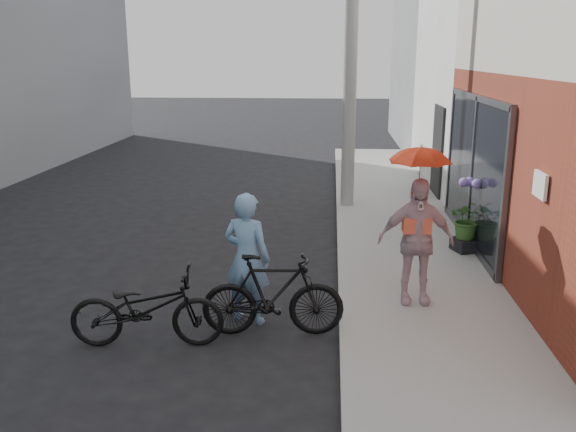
# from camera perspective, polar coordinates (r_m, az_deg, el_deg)

# --- Properties ---
(ground) EXTENTS (80.00, 80.00, 0.00)m
(ground) POSITION_cam_1_polar(r_m,az_deg,el_deg) (7.65, -1.91, -10.48)
(ground) COLOR black
(ground) RESTS_ON ground
(sidewalk) EXTENTS (2.20, 24.00, 0.12)m
(sidewalk) POSITION_cam_1_polar(r_m,az_deg,el_deg) (9.54, 12.07, -5.16)
(sidewalk) COLOR #999994
(sidewalk) RESTS_ON ground
(curb) EXTENTS (0.12, 24.00, 0.12)m
(curb) POSITION_cam_1_polar(r_m,az_deg,el_deg) (9.44, 5.06, -5.09)
(curb) COLOR #9E9E99
(curb) RESTS_ON ground
(east_building_far) EXTENTS (8.00, 8.00, 7.00)m
(east_building_far) POSITION_cam_1_polar(r_m,az_deg,el_deg) (23.77, 20.56, 14.57)
(east_building_far) COLOR slate
(east_building_far) RESTS_ON ground
(utility_pole) EXTENTS (0.28, 0.28, 7.00)m
(utility_pole) POSITION_cam_1_polar(r_m,az_deg,el_deg) (12.88, 5.91, 15.84)
(utility_pole) COLOR #9E9E99
(utility_pole) RESTS_ON ground
(officer) EXTENTS (0.70, 0.56, 1.67)m
(officer) POSITION_cam_1_polar(r_m,az_deg,el_deg) (7.56, -3.85, -4.00)
(officer) COLOR #6E9BC4
(officer) RESTS_ON ground
(bike_left) EXTENTS (1.81, 0.77, 0.93)m
(bike_left) POSITION_cam_1_polar(r_m,az_deg,el_deg) (7.24, -13.08, -8.41)
(bike_left) COLOR black
(bike_left) RESTS_ON ground
(bike_right) EXTENTS (1.72, 0.60, 1.02)m
(bike_right) POSITION_cam_1_polar(r_m,az_deg,el_deg) (7.30, -1.42, -7.42)
(bike_right) COLOR black
(bike_right) RESTS_ON ground
(kimono_woman) EXTENTS (0.99, 0.45, 1.66)m
(kimono_woman) POSITION_cam_1_polar(r_m,az_deg,el_deg) (8.03, 11.87, -2.30)
(kimono_woman) COLOR beige
(kimono_woman) RESTS_ON sidewalk
(parasol) EXTENTS (0.76, 0.76, 0.67)m
(parasol) POSITION_cam_1_polar(r_m,az_deg,el_deg) (7.77, 12.33, 5.94)
(parasol) COLOR red
(parasol) RESTS_ON kimono_woman
(planter) EXTENTS (0.51, 0.51, 0.21)m
(planter) POSITION_cam_1_polar(r_m,az_deg,el_deg) (10.52, 16.31, -2.59)
(planter) COLOR black
(planter) RESTS_ON sidewalk
(potted_plant) EXTENTS (0.60, 0.52, 0.67)m
(potted_plant) POSITION_cam_1_polar(r_m,az_deg,el_deg) (10.40, 16.49, -0.28)
(potted_plant) COLOR #386428
(potted_plant) RESTS_ON planter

